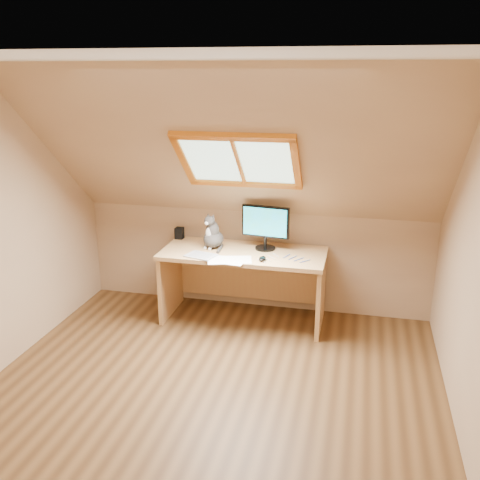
# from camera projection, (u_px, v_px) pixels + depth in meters

# --- Properties ---
(ground) EXTENTS (3.50, 3.50, 0.00)m
(ground) POSITION_uv_depth(u_px,v_px,m) (207.00, 400.00, 3.97)
(ground) COLOR brown
(ground) RESTS_ON ground
(room_shell) EXTENTS (3.52, 3.52, 2.41)m
(room_shell) POSITION_uv_depth(u_px,v_px,m) (199.00, 218.00, 3.46)
(room_shell) COLOR tan
(room_shell) RESTS_ON ground
(desk) EXTENTS (1.55, 0.68, 0.71)m
(desk) POSITION_uv_depth(u_px,v_px,m) (245.00, 271.00, 5.18)
(desk) COLOR tan
(desk) RESTS_ON ground
(monitor) EXTENTS (0.46, 0.19, 0.42)m
(monitor) POSITION_uv_depth(u_px,v_px,m) (265.00, 225.00, 5.04)
(monitor) COLOR black
(monitor) RESTS_ON desk
(cat) EXTENTS (0.27, 0.29, 0.35)m
(cat) POSITION_uv_depth(u_px,v_px,m) (213.00, 235.00, 5.12)
(cat) COLOR #494340
(cat) RESTS_ON desk
(desk_speaker) EXTENTS (0.08, 0.08, 0.11)m
(desk_speaker) POSITION_uv_depth(u_px,v_px,m) (179.00, 233.00, 5.42)
(desk_speaker) COLOR black
(desk_speaker) RESTS_ON desk
(graphics_tablet) EXTENTS (0.31, 0.26, 0.01)m
(graphics_tablet) POSITION_uv_depth(u_px,v_px,m) (201.00, 256.00, 4.92)
(graphics_tablet) COLOR #B2B2B7
(graphics_tablet) RESTS_ON desk
(mouse) EXTENTS (0.06, 0.11, 0.03)m
(mouse) POSITION_uv_depth(u_px,v_px,m) (262.00, 259.00, 4.80)
(mouse) COLOR black
(mouse) RESTS_ON desk
(papers) EXTENTS (0.35, 0.30, 0.01)m
(papers) POSITION_uv_depth(u_px,v_px,m) (231.00, 260.00, 4.82)
(papers) COLOR white
(papers) RESTS_ON desk
(cables) EXTENTS (0.51, 0.26, 0.01)m
(cables) POSITION_uv_depth(u_px,v_px,m) (285.00, 258.00, 4.85)
(cables) COLOR silver
(cables) RESTS_ON desk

